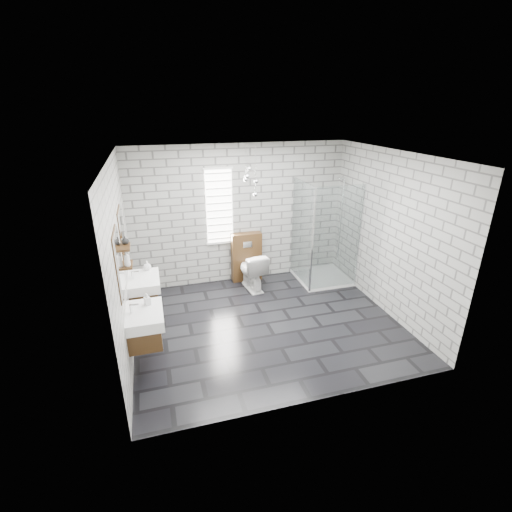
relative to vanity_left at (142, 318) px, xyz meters
name	(u,v)px	position (x,y,z in m)	size (l,w,h in m)	color
floor	(267,324)	(1.91, 0.54, -0.77)	(4.20, 3.60, 0.02)	black
ceiling	(269,154)	(1.91, 0.54, 1.95)	(4.20, 3.60, 0.02)	white
wall_back	(240,215)	(1.91, 2.35, 0.59)	(4.20, 0.02, 2.70)	#A1A19C
wall_front	(319,305)	(1.91, -1.27, 0.59)	(4.20, 0.02, 2.70)	#A1A19C
wall_left	(121,262)	(-0.20, 0.54, 0.59)	(0.02, 3.60, 2.70)	#A1A19C
wall_right	(389,234)	(4.02, 0.54, 0.59)	(0.02, 3.60, 2.70)	#A1A19C
vanity_left	(142,318)	(0.00, 0.00, 0.00)	(0.47, 0.70, 1.57)	#4B3017
vanity_right	(141,283)	(0.00, 1.05, 0.00)	(0.47, 0.70, 1.57)	#4B3017
shelf_lower	(127,265)	(-0.12, 0.49, 0.56)	(0.14, 0.30, 0.03)	#4B3017
shelf_upper	(125,247)	(-0.12, 0.49, 0.82)	(0.14, 0.30, 0.03)	#4B3017
window	(219,207)	(1.51, 2.32, 0.79)	(0.56, 0.05, 1.48)	white
cistern_panel	(246,257)	(2.01, 2.24, -0.26)	(0.60, 0.20, 1.00)	#4B3017
flush_plate	(248,245)	(2.01, 2.14, 0.04)	(0.18, 0.01, 0.12)	silver
shower_enclosure	(321,259)	(3.41, 1.72, -0.25)	(1.00, 1.00, 2.03)	white
pendant_cluster	(251,180)	(2.02, 1.93, 1.35)	(0.28, 0.20, 0.90)	silver
toilet	(252,270)	(2.01, 1.84, -0.38)	(0.42, 0.73, 0.75)	white
soap_bottle_a	(147,299)	(0.09, 0.16, 0.18)	(0.07, 0.08, 0.17)	#B2B2B2
soap_bottle_b	(147,265)	(0.11, 1.34, 0.17)	(0.12, 0.12, 0.15)	#B2B2B2
soap_bottle_c	(127,259)	(-0.11, 0.42, 0.68)	(0.08, 0.08, 0.21)	#B2B2B2
vase	(125,240)	(-0.11, 0.58, 0.89)	(0.10, 0.10, 0.11)	#B2B2B2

